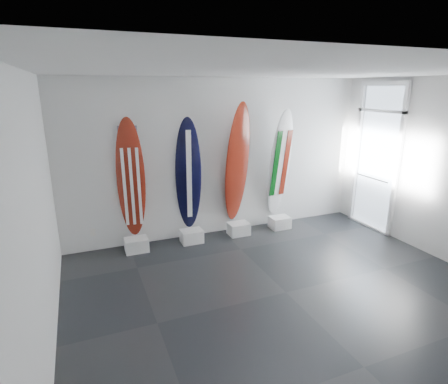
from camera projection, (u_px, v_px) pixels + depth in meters
name	position (u px, v px, depth m)	size (l,w,h in m)	color
floor	(286.00, 292.00, 5.14)	(6.00, 6.00, 0.00)	black
ceiling	(298.00, 71.00, 4.30)	(6.00, 6.00, 0.00)	white
wall_back	(221.00, 158.00, 6.94)	(6.00, 6.00, 0.00)	silver
wall_left	(37.00, 223.00, 3.63)	(5.00, 5.00, 0.00)	silver
display_block_usa	(137.00, 245.00, 6.41)	(0.40, 0.30, 0.24)	white
surfboard_usa	(131.00, 179.00, 6.17)	(0.48, 0.08, 2.13)	maroon
display_block_navy	(192.00, 236.00, 6.78)	(0.40, 0.30, 0.24)	white
surfboard_navy	(188.00, 175.00, 6.54)	(0.47, 0.08, 2.10)	black
display_block_swiss	(239.00, 229.00, 7.13)	(0.40, 0.30, 0.24)	white
surfboard_swiss	(237.00, 164.00, 6.86)	(0.53, 0.08, 2.36)	maroon
display_block_italy	(280.00, 222.00, 7.47)	(0.40, 0.30, 0.24)	white
surfboard_italy	(280.00, 164.00, 7.22)	(0.50, 0.08, 2.22)	white
wall_outlet	(93.00, 232.00, 6.36)	(0.09, 0.02, 0.13)	silver
glass_door	(377.00, 160.00, 7.19)	(0.12, 1.16, 2.85)	white
balcony	(418.00, 197.00, 7.93)	(2.80, 2.20, 1.20)	slate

